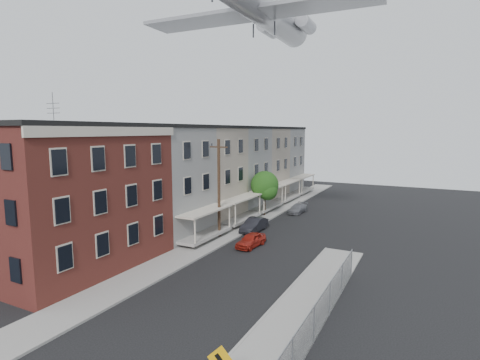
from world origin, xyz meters
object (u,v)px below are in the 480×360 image
object	(u,v)px
utility_pole	(219,187)
street_tree	(265,186)
car_mid	(254,225)
airplane	(263,9)
car_near	(251,240)
car_far	(298,209)

from	to	relation	value
utility_pole	street_tree	size ratio (longest dim) A/B	1.73
street_tree	car_mid	distance (m)	7.39
street_tree	airplane	bearing A→B (deg)	-71.08
car_mid	street_tree	bearing A→B (deg)	104.21
airplane	car_near	bearing A→B (deg)	-74.11
street_tree	car_mid	bearing A→B (deg)	-75.84
car_near	car_far	world-z (taller)	car_near
car_mid	car_far	xyz separation A→B (m)	(1.13, 9.88, -0.13)
street_tree	car_near	distance (m)	12.01
utility_pole	car_far	size ratio (longest dim) A/B	2.47
car_near	car_far	distance (m)	14.40
car_mid	car_far	world-z (taller)	car_mid
utility_pole	car_near	xyz separation A→B (m)	(3.80, -1.21, -4.10)
car_near	airplane	world-z (taller)	airplane
car_far	airplane	bearing A→B (deg)	-93.22
street_tree	car_far	bearing A→B (deg)	49.28
utility_pole	car_near	world-z (taller)	utility_pole
car_mid	car_near	bearing A→B (deg)	-68.15
street_tree	utility_pole	bearing A→B (deg)	-91.89
airplane	car_mid	bearing A→B (deg)	-95.03
car_near	airplane	distance (m)	21.34
car_near	airplane	size ratio (longest dim) A/B	0.14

